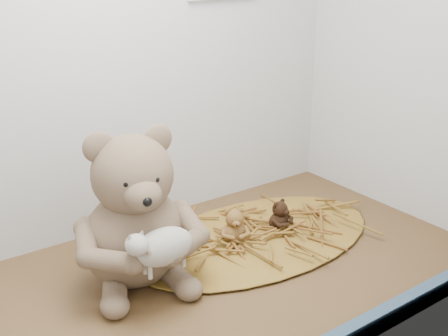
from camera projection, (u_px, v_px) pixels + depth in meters
alcove_shell at (149, 35)px, 94.16cm from camera, size 120.40×60.20×90.40cm
straw_bed at (257, 237)px, 121.20cm from camera, size 57.82×33.57×1.12cm
main_teddy at (133, 207)px, 101.71cm from camera, size 28.86×29.87×29.72cm
toy_lamb at (164, 247)px, 94.85cm from camera, size 14.18×8.65×9.16cm
mini_teddy_tan at (234, 224)px, 116.92cm from camera, size 8.53×8.69×7.77cm
mini_teddy_brown at (279, 214)px, 122.42cm from camera, size 7.02×7.24×6.99cm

